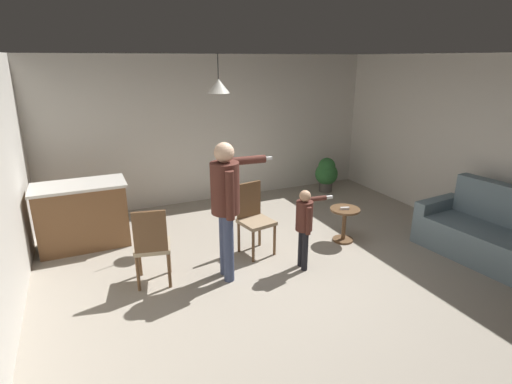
{
  "coord_description": "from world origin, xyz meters",
  "views": [
    {
      "loc": [
        -2.37,
        -3.96,
        2.63
      ],
      "look_at": [
        -0.38,
        0.46,
        1.0
      ],
      "focal_mm": 28.04,
      "sensor_mm": 36.0,
      "label": 1
    }
  ],
  "objects_px": {
    "spare_remote_on_table": "(345,208)",
    "person_child": "(305,221)",
    "couch_floral": "(491,236)",
    "potted_plant_corner": "(326,173)",
    "kitchen_counter": "(83,215)",
    "side_table_by_couch": "(344,221)",
    "dining_chair_near_wall": "(253,216)",
    "person_adult": "(226,197)",
    "dining_chair_by_counter": "(152,244)"
  },
  "relations": [
    {
      "from": "kitchen_counter",
      "to": "dining_chair_near_wall",
      "type": "distance_m",
      "value": 2.47
    },
    {
      "from": "side_table_by_couch",
      "to": "spare_remote_on_table",
      "type": "distance_m",
      "value": 0.21
    },
    {
      "from": "potted_plant_corner",
      "to": "spare_remote_on_table",
      "type": "relative_size",
      "value": 5.44
    },
    {
      "from": "side_table_by_couch",
      "to": "dining_chair_by_counter",
      "type": "bearing_deg",
      "value": -178.54
    },
    {
      "from": "side_table_by_couch",
      "to": "dining_chair_by_counter",
      "type": "distance_m",
      "value": 2.84
    },
    {
      "from": "person_child",
      "to": "potted_plant_corner",
      "type": "distance_m",
      "value": 3.31
    },
    {
      "from": "couch_floral",
      "to": "person_adult",
      "type": "relative_size",
      "value": 1.09
    },
    {
      "from": "couch_floral",
      "to": "person_adult",
      "type": "bearing_deg",
      "value": 67.95
    },
    {
      "from": "side_table_by_couch",
      "to": "spare_remote_on_table",
      "type": "height_order",
      "value": "spare_remote_on_table"
    },
    {
      "from": "couch_floral",
      "to": "dining_chair_near_wall",
      "type": "bearing_deg",
      "value": 56.47
    },
    {
      "from": "side_table_by_couch",
      "to": "dining_chair_by_counter",
      "type": "xyz_separation_m",
      "value": [
        -2.83,
        -0.07,
        0.22
      ]
    },
    {
      "from": "kitchen_counter",
      "to": "side_table_by_couch",
      "type": "bearing_deg",
      "value": -21.86
    },
    {
      "from": "person_child",
      "to": "spare_remote_on_table",
      "type": "distance_m",
      "value": 1.04
    },
    {
      "from": "person_adult",
      "to": "person_child",
      "type": "bearing_deg",
      "value": 82.7
    },
    {
      "from": "kitchen_counter",
      "to": "person_child",
      "type": "distance_m",
      "value": 3.2
    },
    {
      "from": "kitchen_counter",
      "to": "person_adult",
      "type": "bearing_deg",
      "value": -46.58
    },
    {
      "from": "side_table_by_couch",
      "to": "dining_chair_near_wall",
      "type": "height_order",
      "value": "dining_chair_near_wall"
    },
    {
      "from": "person_adult",
      "to": "dining_chair_by_counter",
      "type": "distance_m",
      "value": 1.04
    },
    {
      "from": "person_adult",
      "to": "potted_plant_corner",
      "type": "bearing_deg",
      "value": 131.94
    },
    {
      "from": "potted_plant_corner",
      "to": "dining_chair_by_counter",
      "type": "bearing_deg",
      "value": -150.88
    },
    {
      "from": "dining_chair_by_counter",
      "to": "spare_remote_on_table",
      "type": "relative_size",
      "value": 7.69
    },
    {
      "from": "person_adult",
      "to": "spare_remote_on_table",
      "type": "xyz_separation_m",
      "value": [
        1.92,
        0.24,
        -0.53
      ]
    },
    {
      "from": "couch_floral",
      "to": "person_adult",
      "type": "xyz_separation_m",
      "value": [
        -3.44,
        1.0,
        0.74
      ]
    },
    {
      "from": "dining_chair_near_wall",
      "to": "spare_remote_on_table",
      "type": "height_order",
      "value": "dining_chair_near_wall"
    },
    {
      "from": "kitchen_counter",
      "to": "spare_remote_on_table",
      "type": "relative_size",
      "value": 9.69
    },
    {
      "from": "side_table_by_couch",
      "to": "person_child",
      "type": "bearing_deg",
      "value": -154.68
    },
    {
      "from": "person_child",
      "to": "dining_chair_by_counter",
      "type": "relative_size",
      "value": 1.08
    },
    {
      "from": "person_child",
      "to": "dining_chair_near_wall",
      "type": "height_order",
      "value": "person_child"
    },
    {
      "from": "person_adult",
      "to": "spare_remote_on_table",
      "type": "bearing_deg",
      "value": 100.94
    },
    {
      "from": "kitchen_counter",
      "to": "spare_remote_on_table",
      "type": "distance_m",
      "value": 3.81
    },
    {
      "from": "dining_chair_near_wall",
      "to": "dining_chair_by_counter",
      "type": "bearing_deg",
      "value": 1.43
    },
    {
      "from": "dining_chair_near_wall",
      "to": "spare_remote_on_table",
      "type": "xyz_separation_m",
      "value": [
        1.35,
        -0.27,
        -0.01
      ]
    },
    {
      "from": "potted_plant_corner",
      "to": "side_table_by_couch",
      "type": "bearing_deg",
      "value": -117.35
    },
    {
      "from": "side_table_by_couch",
      "to": "dining_chair_near_wall",
      "type": "distance_m",
      "value": 1.41
    },
    {
      "from": "dining_chair_by_counter",
      "to": "spare_remote_on_table",
      "type": "bearing_deg",
      "value": 12.74
    },
    {
      "from": "kitchen_counter",
      "to": "side_table_by_couch",
      "type": "height_order",
      "value": "kitchen_counter"
    },
    {
      "from": "person_adult",
      "to": "person_child",
      "type": "distance_m",
      "value": 1.07
    },
    {
      "from": "dining_chair_by_counter",
      "to": "potted_plant_corner",
      "type": "height_order",
      "value": "dining_chair_by_counter"
    },
    {
      "from": "person_adult",
      "to": "potted_plant_corner",
      "type": "distance_m",
      "value": 3.92
    },
    {
      "from": "couch_floral",
      "to": "spare_remote_on_table",
      "type": "height_order",
      "value": "couch_floral"
    },
    {
      "from": "potted_plant_corner",
      "to": "couch_floral",
      "type": "bearing_deg",
      "value": -83.32
    },
    {
      "from": "couch_floral",
      "to": "potted_plant_corner",
      "type": "bearing_deg",
      "value": 0.9
    },
    {
      "from": "dining_chair_near_wall",
      "to": "person_child",
      "type": "bearing_deg",
      "value": 109.51
    },
    {
      "from": "spare_remote_on_table",
      "to": "person_child",
      "type": "bearing_deg",
      "value": -155.44
    },
    {
      "from": "couch_floral",
      "to": "person_child",
      "type": "height_order",
      "value": "person_child"
    },
    {
      "from": "dining_chair_by_counter",
      "to": "spare_remote_on_table",
      "type": "height_order",
      "value": "dining_chair_by_counter"
    },
    {
      "from": "couch_floral",
      "to": "dining_chair_near_wall",
      "type": "relative_size",
      "value": 1.88
    },
    {
      "from": "person_child",
      "to": "dining_chair_near_wall",
      "type": "xyz_separation_m",
      "value": [
        -0.41,
        0.7,
        -0.12
      ]
    },
    {
      "from": "person_child",
      "to": "dining_chair_near_wall",
      "type": "distance_m",
      "value": 0.82
    },
    {
      "from": "side_table_by_couch",
      "to": "person_child",
      "type": "relative_size",
      "value": 0.48
    }
  ]
}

